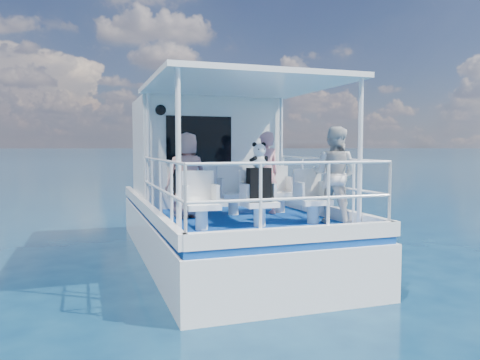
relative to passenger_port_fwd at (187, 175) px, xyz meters
name	(u,v)px	position (x,y,z in m)	size (l,w,h in m)	color
ground	(237,267)	(0.86, -0.12, -1.62)	(2000.00, 2000.00, 0.00)	#08243E
hull	(221,255)	(0.86, 0.88, -1.62)	(3.00, 7.00, 1.60)	white
deck	(221,212)	(0.86, 0.88, -0.77)	(2.90, 6.90, 0.10)	navy
cabin	(204,152)	(0.86, 2.18, 0.38)	(2.85, 2.00, 2.20)	white
canopy	(241,84)	(0.86, -0.32, 1.52)	(3.00, 3.20, 0.08)	white
canopy_posts	(241,153)	(0.86, -0.37, 0.38)	(2.77, 2.97, 2.20)	white
railings	(248,190)	(0.86, -0.69, -0.22)	(2.84, 3.59, 1.00)	white
seat_port_fwd	(183,206)	(-0.04, 0.08, -0.53)	(0.48, 0.46, 0.38)	white
seat_center_fwd	(233,204)	(0.86, 0.08, -0.53)	(0.48, 0.46, 0.38)	white
seat_stbd_fwd	(280,202)	(1.76, 0.08, -0.53)	(0.48, 0.46, 0.38)	white
seat_port_aft	(202,217)	(-0.04, -1.22, -0.53)	(0.48, 0.46, 0.38)	white
seat_center_aft	(260,214)	(0.86, -1.22, -0.53)	(0.48, 0.46, 0.38)	white
seat_stbd_aft	(313,211)	(1.76, -1.22, -0.53)	(0.48, 0.46, 0.38)	white
passenger_port_fwd	(187,175)	(0.00, 0.00, 0.00)	(0.54, 0.39, 1.45)	tan
passenger_stbd_fwd	(265,173)	(1.41, -0.04, 0.01)	(0.54, 0.35, 1.47)	pink
passenger_stbd_aft	(334,175)	(2.11, -1.26, 0.04)	(0.74, 0.58, 1.52)	silver
backpack_port	(182,182)	(-0.07, 0.07, -0.12)	(0.34, 0.19, 0.44)	black
backpack_center	(259,185)	(0.83, -1.25, -0.09)	(0.34, 0.19, 0.51)	black
compact_camera	(182,168)	(-0.07, 0.06, 0.13)	(0.10, 0.06, 0.06)	black
panda	(259,155)	(0.82, -1.28, 0.35)	(0.24, 0.20, 0.38)	silver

